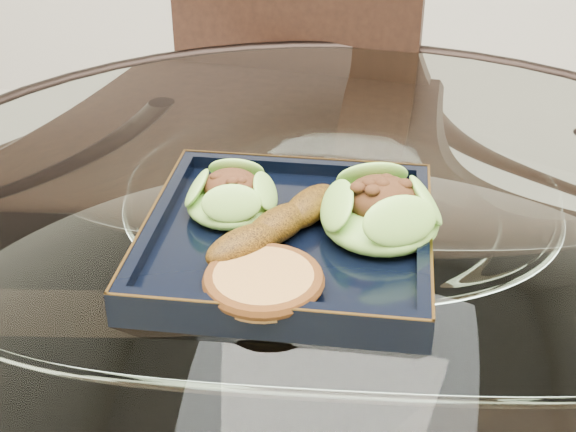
# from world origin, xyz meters

# --- Properties ---
(dining_table) EXTENTS (1.13, 1.13, 0.77)m
(dining_table) POSITION_xyz_m (-0.00, -0.00, 0.60)
(dining_table) COLOR white
(dining_table) RESTS_ON ground
(dining_chair) EXTENTS (0.47, 0.47, 1.01)m
(dining_chair) POSITION_xyz_m (-0.16, 0.45, 0.56)
(dining_chair) COLOR black
(dining_chair) RESTS_ON ground
(navy_plate) EXTENTS (0.28, 0.28, 0.02)m
(navy_plate) POSITION_xyz_m (-0.04, -0.06, 0.77)
(navy_plate) COLOR black
(navy_plate) RESTS_ON dining_table
(lettuce_wrap_left) EXTENTS (0.11, 0.11, 0.03)m
(lettuce_wrap_left) POSITION_xyz_m (-0.11, -0.03, 0.80)
(lettuce_wrap_left) COLOR #5E9B2D
(lettuce_wrap_left) RESTS_ON navy_plate
(lettuce_wrap_right) EXTENTS (0.12, 0.12, 0.04)m
(lettuce_wrap_right) POSITION_xyz_m (0.04, -0.04, 0.80)
(lettuce_wrap_right) COLOR #66B033
(lettuce_wrap_right) RESTS_ON navy_plate
(roasted_plantain) EXTENTS (0.12, 0.16, 0.03)m
(roasted_plantain) POSITION_xyz_m (-0.05, -0.07, 0.80)
(roasted_plantain) COLOR #5F3A0A
(roasted_plantain) RESTS_ON navy_plate
(crumb_patty) EXTENTS (0.09, 0.09, 0.02)m
(crumb_patty) POSITION_xyz_m (-0.05, -0.15, 0.79)
(crumb_patty) COLOR #B67F3C
(crumb_patty) RESTS_ON navy_plate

